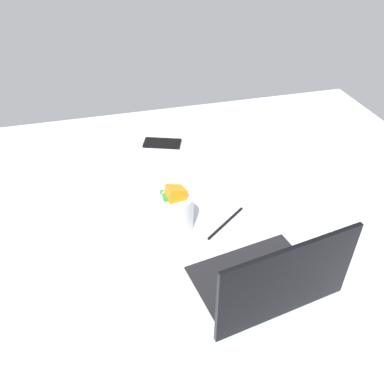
% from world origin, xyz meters
% --- Properties ---
extents(bed_mattress, '(1.80, 1.40, 0.18)m').
position_xyz_m(bed_mattress, '(0.00, 0.00, 0.09)').
color(bed_mattress, '#B7BCC6').
rests_on(bed_mattress, ground).
extents(laptop, '(0.36, 0.28, 0.23)m').
position_xyz_m(laptop, '(-0.06, 0.34, 0.22)').
color(laptop, '#B7BABC').
rests_on(laptop, bed_mattress).
extents(snack_cup, '(0.10, 0.10, 0.15)m').
position_xyz_m(snack_cup, '(0.08, 0.06, 0.24)').
color(snack_cup, silver).
rests_on(snack_cup, bed_mattress).
extents(cell_phone, '(0.15, 0.11, 0.01)m').
position_xyz_m(cell_phone, '(0.03, -0.41, 0.18)').
color(cell_phone, black).
rests_on(cell_phone, bed_mattress).
extents(charger_cable, '(0.14, 0.11, 0.01)m').
position_xyz_m(charger_cable, '(-0.06, 0.08, 0.18)').
color(charger_cable, black).
rests_on(charger_cable, bed_mattress).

